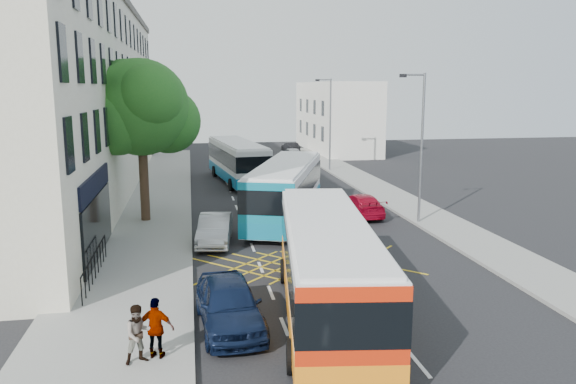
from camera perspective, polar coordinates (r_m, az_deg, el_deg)
name	(u,v)px	position (r m, az deg, el deg)	size (l,w,h in m)	color
ground	(382,319)	(18.88, 9.49, -12.65)	(120.00, 120.00, 0.00)	black
pavement_left	(146,221)	(32.27, -14.22, -2.87)	(5.00, 70.00, 0.15)	gray
pavement_right	(417,210)	(34.86, 13.01, -1.82)	(3.00, 70.00, 0.15)	gray
terrace_main	(69,97)	(41.61, -21.36, 8.99)	(8.30, 45.00, 13.50)	beige
terrace_far	(122,107)	(71.82, -16.54, 8.25)	(8.00, 20.00, 10.00)	silver
building_right	(336,117)	(66.60, 4.87, 7.63)	(6.00, 18.00, 8.00)	silver
street_tree	(140,108)	(31.41, -14.76, 8.22)	(6.30, 5.70, 8.80)	#382619
lamp_near	(420,140)	(30.94, 13.27, 5.14)	(1.45, 0.15, 8.00)	slate
lamp_far	(329,119)	(49.90, 4.20, 7.37)	(1.45, 0.15, 8.00)	slate
railings	(95,264)	(22.94, -19.04, -6.95)	(0.08, 5.60, 1.14)	black
bus_near	(327,266)	(18.44, 3.98, -7.46)	(4.20, 11.73, 3.23)	silver
bus_mid	(286,190)	(31.45, -0.21, 0.19)	(6.32, 11.90, 3.28)	silver
bus_far	(237,161)	(44.44, -5.17, 3.17)	(4.07, 11.68, 3.22)	silver
motorbike	(363,331)	(15.91, 7.58, -13.79)	(0.68, 2.07, 1.84)	black
parked_car_blue	(229,304)	(17.87, -5.99, -11.22)	(1.85, 4.61, 1.57)	#0C1733
parked_car_silver	(215,229)	(27.16, -7.44, -3.79)	(1.48, 4.23, 1.40)	#B1B4B9
red_hatchback	(361,205)	(32.98, 7.40, -1.31)	(1.83, 4.50, 1.31)	#A1061E
distant_car_grey	(243,152)	(59.14, -4.60, 4.05)	(2.32, 5.04, 1.40)	#3C3F43
distant_car_silver	(292,154)	(57.60, 0.39, 3.90)	(1.61, 4.01, 1.37)	#9DA0A4
distant_car_dark	(291,148)	(64.48, 0.26, 4.54)	(1.27, 3.64, 1.20)	black
pedestrian_near	(139,334)	(15.86, -14.92, -13.77)	(0.79, 0.61, 1.62)	gray
pedestrian_far	(156,328)	(16.00, -13.23, -13.30)	(1.00, 0.42, 1.70)	gray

